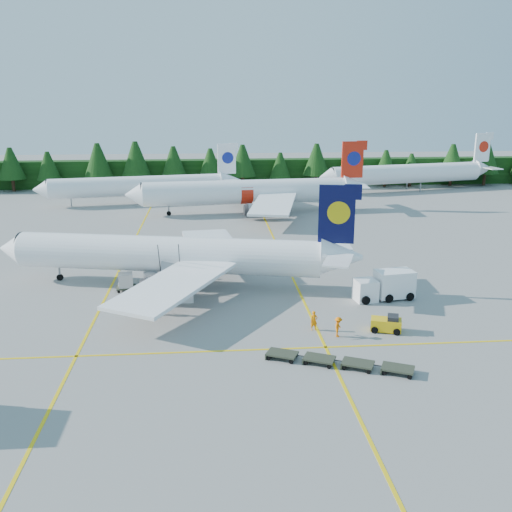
{
  "coord_description": "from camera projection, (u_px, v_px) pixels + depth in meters",
  "views": [
    {
      "loc": [
        -3.27,
        -48.24,
        19.81
      ],
      "look_at": [
        1.59,
        9.64,
        3.5
      ],
      "focal_mm": 40.0,
      "sensor_mm": 36.0,
      "label": 1
    }
  ],
  "objects": [
    {
      "name": "baggage_tug",
      "position": [
        387.0,
        324.0,
        49.67
      ],
      "size": [
        2.92,
        2.14,
        1.4
      ],
      "rotation": [
        0.0,
        0.0,
        -0.31
      ],
      "color": "yellow",
      "rests_on": "ground"
    },
    {
      "name": "treeline_hedge",
      "position": [
        222.0,
        173.0,
        129.76
      ],
      "size": [
        220.0,
        4.0,
        6.0
      ],
      "primitive_type": "cube",
      "color": "black",
      "rests_on": "ground"
    },
    {
      "name": "crew_b",
      "position": [
        156.0,
        305.0,
        53.43
      ],
      "size": [
        1.18,
        1.12,
        1.92
      ],
      "primitive_type": "imported",
      "rotation": [
        0.0,
        0.0,
        3.73
      ],
      "color": "orange",
      "rests_on": "ground"
    },
    {
      "name": "airliner_far_right",
      "position": [
        401.0,
        174.0,
        122.68
      ],
      "size": [
        40.63,
        12.08,
        11.97
      ],
      "rotation": [
        0.0,
        0.0,
        0.22
      ],
      "color": "white",
      "rests_on": "ground"
    },
    {
      "name": "dolly_train",
      "position": [
        338.0,
        361.0,
        43.31
      ],
      "size": [
        10.96,
        5.5,
        0.14
      ],
      "rotation": [
        0.0,
        0.0,
        -0.44
      ],
      "color": "#323829",
      "rests_on": "ground"
    },
    {
      "name": "airliner_far_left",
      "position": [
        131.0,
        186.0,
        107.77
      ],
      "size": [
        37.65,
        9.33,
        11.01
      ],
      "rotation": [
        0.0,
        0.0,
        0.16
      ],
      "color": "white",
      "rests_on": "ground"
    },
    {
      "name": "crew_a",
      "position": [
        314.0,
        321.0,
        49.85
      ],
      "size": [
        0.68,
        0.48,
        1.75
      ],
      "primitive_type": "imported",
      "rotation": [
        0.0,
        0.0,
        0.11
      ],
      "color": "orange",
      "rests_on": "ground"
    },
    {
      "name": "airstairs",
      "position": [
        170.0,
        290.0,
        57.63
      ],
      "size": [
        4.82,
        6.54,
        4.3
      ],
      "rotation": [
        0.0,
        0.0,
        0.02
      ],
      "color": "white",
      "rests_on": "ground"
    },
    {
      "name": "taxi_stripe_a",
      "position": [
        123.0,
        264.0,
        69.96
      ],
      "size": [
        0.25,
        120.0,
        0.01
      ],
      "primitive_type": "cube",
      "color": "yellow",
      "rests_on": "ground"
    },
    {
      "name": "airliner_navy",
      "position": [
        162.0,
        255.0,
        61.25
      ],
      "size": [
        38.36,
        31.23,
        11.29
      ],
      "rotation": [
        0.0,
        0.0,
        -0.21
      ],
      "color": "white",
      "rests_on": "ground"
    },
    {
      "name": "service_truck",
      "position": [
        384.0,
        285.0,
        57.39
      ],
      "size": [
        6.26,
        3.05,
        2.9
      ],
      "rotation": [
        0.0,
        0.0,
        0.15
      ],
      "color": "white",
      "rests_on": "ground"
    },
    {
      "name": "ground",
      "position": [
        247.0,
        322.0,
        51.9
      ],
      "size": [
        320.0,
        320.0,
        0.0
      ],
      "primitive_type": "plane",
      "color": "gray",
      "rests_on": "ground"
    },
    {
      "name": "airliner_red",
      "position": [
        242.0,
        192.0,
        99.37
      ],
      "size": [
        41.86,
        34.32,
        12.17
      ],
      "rotation": [
        0.0,
        0.0,
        0.09
      ],
      "color": "white",
      "rests_on": "ground"
    },
    {
      "name": "taxi_stripe_b",
      "position": [
        284.0,
        260.0,
        71.57
      ],
      "size": [
        0.25,
        120.0,
        0.01
      ],
      "primitive_type": "cube",
      "color": "yellow",
      "rests_on": "ground"
    },
    {
      "name": "crew_c",
      "position": [
        338.0,
        327.0,
        48.47
      ],
      "size": [
        0.77,
        0.88,
        1.78
      ],
      "primitive_type": "imported",
      "rotation": [
        0.0,
        0.0,
        1.11
      ],
      "color": "orange",
      "rests_on": "ground"
    },
    {
      "name": "uld_pair",
      "position": [
        138.0,
        281.0,
        60.07
      ],
      "size": [
        4.92,
        1.92,
        1.57
      ],
      "rotation": [
        0.0,
        0.0,
        0.17
      ],
      "color": "#323829",
      "rests_on": "ground"
    },
    {
      "name": "taxi_stripe_cross",
      "position": [
        253.0,
        350.0,
        46.14
      ],
      "size": [
        80.0,
        0.25,
        0.01
      ],
      "primitive_type": "cube",
      "color": "yellow",
      "rests_on": "ground"
    }
  ]
}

